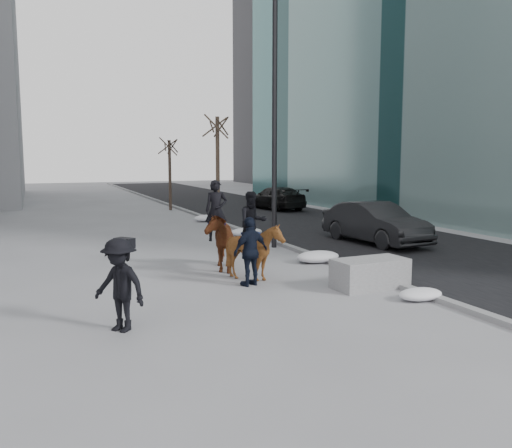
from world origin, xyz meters
name	(u,v)px	position (x,y,z in m)	size (l,w,h in m)	color
ground	(275,291)	(0.00, 0.00, 0.00)	(120.00, 120.00, 0.00)	gray
road	(323,227)	(7.00, 10.00, 0.01)	(8.00, 90.00, 0.01)	black
curb	(243,230)	(3.00, 10.00, 0.06)	(0.25, 90.00, 0.12)	gray
planter	(370,273)	(2.30, -0.66, 0.37)	(1.84, 0.92, 0.74)	#949496
car_near	(375,223)	(6.49, 5.18, 0.78)	(1.64, 4.71, 1.55)	black
car_far	(276,198)	(8.54, 18.70, 0.70)	(1.97, 4.84, 1.40)	black
tree_near	(218,167)	(2.40, 11.53, 2.79)	(1.20, 1.20, 5.58)	#3A2E22
tree_far	(170,171)	(2.40, 20.73, 2.35)	(1.20, 1.20, 4.71)	#352A1F
mounted_left	(218,236)	(-0.47, 2.95, 0.96)	(1.35, 2.15, 2.58)	#501B10
mounted_right	(254,245)	(-0.03, 1.26, 0.94)	(1.33, 1.47, 2.34)	#46290E
feeder	(251,251)	(-0.35, 0.71, 0.88)	(1.11, 0.99, 1.75)	black
camera_crew	(120,285)	(-3.94, -1.70, 0.89)	(1.22, 1.29, 1.75)	black
lamppost	(275,106)	(2.60, 5.77, 4.99)	(0.25, 0.80, 9.09)	black
snow_piles	(265,239)	(2.70, 6.84, 0.17)	(1.40, 17.05, 0.35)	white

